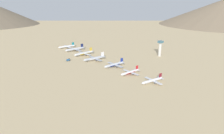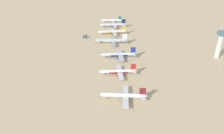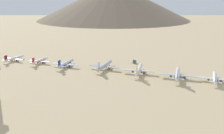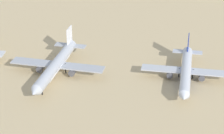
# 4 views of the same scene
# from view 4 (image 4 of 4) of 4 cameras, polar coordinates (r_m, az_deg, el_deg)

# --- Properties ---
(ground_plane) EXTENTS (1800.00, 1800.00, 0.00)m
(ground_plane) POSITION_cam_4_polar(r_m,az_deg,el_deg) (155.93, -5.69, -0.68)
(ground_plane) COLOR tan
(parked_jet_3) EXTENTS (40.51, 32.80, 11.72)m
(parked_jet_3) POSITION_cam_4_polar(r_m,az_deg,el_deg) (152.73, -7.15, 0.25)
(parked_jet_3) COLOR #B2B7C1
(parked_jet_3) RESTS_ON ground
(parked_jet_4) EXTENTS (37.15, 30.17, 10.71)m
(parked_jet_4) POSITION_cam_4_polar(r_m,az_deg,el_deg) (150.44, 9.44, -0.50)
(parked_jet_4) COLOR silver
(parked_jet_4) RESTS_ON ground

